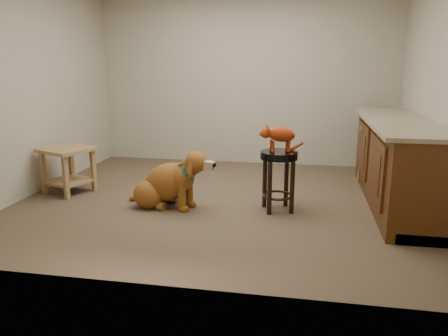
% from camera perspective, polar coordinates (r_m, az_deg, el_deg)
% --- Properties ---
extents(floor, '(4.50, 4.00, 0.01)m').
position_cam_1_polar(floor, '(5.01, -0.50, -4.26)').
color(floor, '#4F3E2C').
rests_on(floor, ground).
extents(room_shell, '(4.54, 4.04, 2.62)m').
position_cam_1_polar(room_shell, '(4.77, -0.54, 15.27)').
color(room_shell, '#ADA38B').
rests_on(room_shell, ground).
extents(cabinet_run, '(0.70, 2.56, 0.94)m').
position_cam_1_polar(cabinet_run, '(5.21, 21.69, 0.45)').
color(cabinet_run, '#4D270D').
rests_on(cabinet_run, ground).
extents(padded_stool, '(0.41, 0.41, 0.64)m').
position_cam_1_polar(padded_stool, '(4.61, 7.15, -0.10)').
color(padded_stool, black).
rests_on(padded_stool, ground).
extents(wood_stool, '(0.49, 0.49, 0.74)m').
position_cam_1_polar(wood_stool, '(5.84, 19.52, 1.44)').
color(wood_stool, brown).
rests_on(wood_stool, ground).
extents(side_table, '(0.69, 0.69, 0.55)m').
position_cam_1_polar(side_table, '(5.56, -19.71, 0.59)').
color(side_table, olive).
rests_on(side_table, ground).
extents(golden_retriever, '(1.06, 0.59, 0.69)m').
position_cam_1_polar(golden_retriever, '(4.78, -7.32, -2.05)').
color(golden_retriever, brown).
rests_on(golden_retriever, ground).
extents(tabby_kitten, '(0.46, 0.29, 0.31)m').
position_cam_1_polar(tabby_kitten, '(4.53, 7.13, 4.27)').
color(tabby_kitten, '#932C0E').
rests_on(tabby_kitten, padded_stool).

